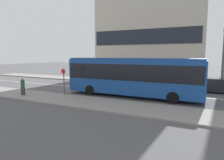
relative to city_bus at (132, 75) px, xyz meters
name	(u,v)px	position (x,y,z in m)	size (l,w,h in m)	color
ground_plane	(83,87)	(-6.94, 2.33, -2.00)	(120.00, 120.00, 0.00)	#4F4F51
sidewalk_near	(43,97)	(-6.94, -3.92, -1.94)	(44.00, 3.50, 0.13)	gray
sidewalk_far	(108,81)	(-6.94, 8.58, -1.94)	(44.00, 3.50, 0.13)	gray
lane_centerline	(83,87)	(-6.94, 2.33, -2.00)	(41.80, 0.16, 0.01)	silver
apartment_block_left_tower	(149,4)	(-2.76, 14.60, 9.62)	(16.47, 5.61, 23.26)	beige
city_bus	(132,75)	(0.00, 0.00, 0.00)	(12.24, 2.52, 3.49)	#194793
parked_car_0	(217,86)	(6.99, 5.61, -1.33)	(4.32, 1.79, 1.43)	black
pedestrian_near_stop	(23,85)	(-8.98, -4.33, -0.99)	(0.34, 0.34, 1.57)	#23232D
bus_stop_sign	(64,79)	(-5.57, -2.71, -0.43)	(0.44, 0.12, 2.44)	#4C4C51
street_lamp	(223,52)	(7.42, 7.74, 2.10)	(0.36, 0.36, 6.46)	#4C4C51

